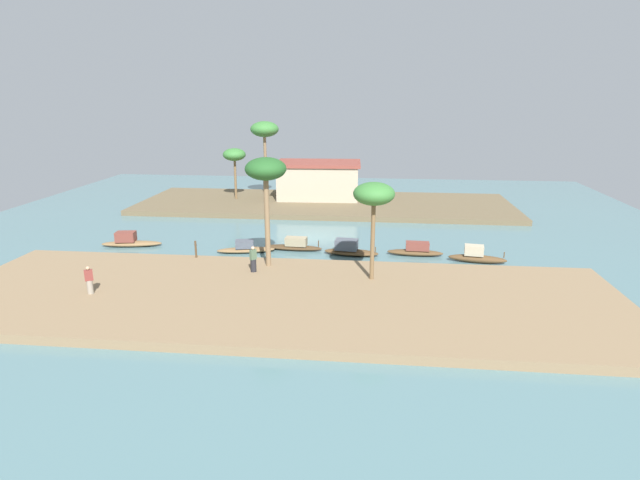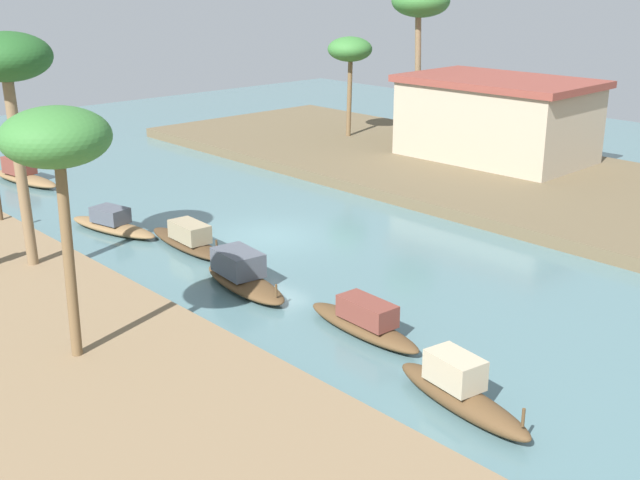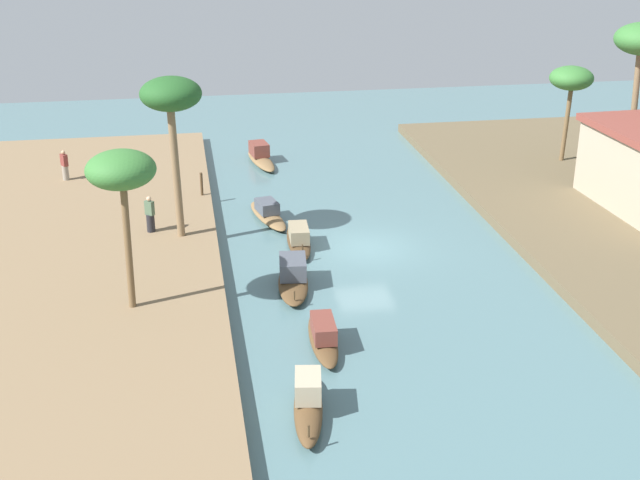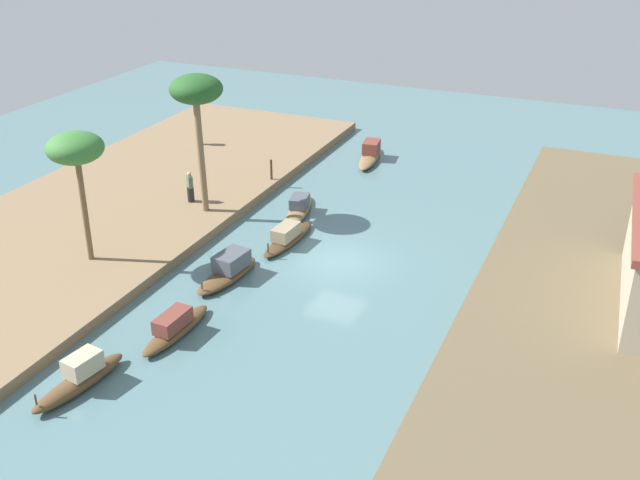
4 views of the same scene
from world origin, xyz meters
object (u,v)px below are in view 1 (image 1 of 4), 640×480
sampan_foreground (416,251)px  sampan_with_tall_canopy (130,241)px  palm_tree_left_far (374,196)px  mooring_post (196,249)px  palm_tree_left_near (266,172)px  palm_tree_right_tall (265,131)px  sampan_open_hull (246,248)px  person_on_near_bank (253,261)px  palm_tree_right_short (234,155)px  sampan_upstream_small (476,256)px  sampan_downstream_large (294,245)px  riverside_building (318,180)px  sampan_near_left_bank (350,249)px  person_by_mooring (89,281)px

sampan_foreground → sampan_with_tall_canopy: bearing=-177.6°
palm_tree_left_far → mooring_post: bearing=166.2°
palm_tree_left_near → palm_tree_right_tall: palm_tree_right_tall is taller
sampan_open_hull → palm_tree_right_tall: 21.31m
person_on_near_bank → palm_tree_right_short: (-7.31, 22.99, 3.90)m
sampan_upstream_small → person_on_near_bank: size_ratio=2.43×
person_on_near_bank → palm_tree_left_far: 8.69m
sampan_open_hull → sampan_foreground: sampan_foreground is taller
mooring_post → palm_tree_left_near: (5.30, -1.16, 5.55)m
sampan_upstream_small → palm_tree_right_tall: (-19.18, 20.49, 7.08)m
sampan_downstream_large → palm_tree_left_near: 8.19m
sampan_with_tall_canopy → mooring_post: (6.57, -3.61, 0.68)m
person_on_near_bank → palm_tree_left_far: (7.45, -0.51, 4.44)m
sampan_with_tall_canopy → riverside_building: bearing=46.4°
sampan_with_tall_canopy → sampan_downstream_large: (12.76, 0.41, -0.05)m
mooring_post → palm_tree_left_far: (12.06, -2.95, 4.56)m
sampan_with_tall_canopy → palm_tree_left_far: size_ratio=0.79×
sampan_with_tall_canopy → riverside_building: size_ratio=0.51×
palm_tree_right_tall → riverside_building: palm_tree_right_tall is taller
sampan_open_hull → palm_tree_left_near: palm_tree_left_near is taller
palm_tree_right_short → sampan_foreground: bearing=-43.4°
palm_tree_left_near → palm_tree_right_tall: 24.64m
palm_tree_left_far → palm_tree_right_tall: 28.55m
sampan_open_hull → palm_tree_right_tall: (-2.59, 19.89, 7.20)m
sampan_upstream_small → riverside_building: riverside_building is taller
sampan_with_tall_canopy → sampan_open_hull: size_ratio=1.07×
sampan_near_left_bank → person_by_mooring: person_by_mooring is taller
sampan_downstream_large → palm_tree_right_short: size_ratio=0.84×
sampan_with_tall_canopy → person_by_mooring: person_by_mooring is taller
sampan_with_tall_canopy → sampan_upstream_small: size_ratio=1.16×
sampan_near_left_bank → palm_tree_left_far: bearing=-68.6°
sampan_upstream_small → palm_tree_right_tall: bearing=141.6°
sampan_near_left_bank → palm_tree_left_far: (1.65, -6.15, 5.20)m
person_on_near_bank → palm_tree_right_short: palm_tree_right_short is taller
palm_tree_right_tall → sampan_near_left_bank: bearing=-62.4°
palm_tree_right_tall → sampan_open_hull: bearing=-82.6°
sampan_near_left_bank → sampan_upstream_small: sampan_upstream_small is taller
sampan_foreground → riverside_building: bearing=118.9°
sampan_foreground → palm_tree_right_short: palm_tree_right_short is taller
person_on_near_bank → sampan_downstream_large: bearing=-154.3°
sampan_foreground → sampan_upstream_small: size_ratio=1.00×
sampan_near_left_bank → palm_tree_left_far: palm_tree_left_far is taller
sampan_near_left_bank → person_by_mooring: size_ratio=2.53×
sampan_foreground → sampan_near_left_bank: bearing=-172.9°
person_on_near_bank → palm_tree_left_far: palm_tree_left_far is taller
palm_tree_left_far → person_by_mooring: bearing=-165.5°
person_on_near_bank → mooring_post: person_on_near_bank is taller
palm_tree_left_near → palm_tree_right_short: bearing=110.2°
sampan_upstream_small → palm_tree_left_near: palm_tree_left_near is taller
sampan_near_left_bank → sampan_foreground: 4.82m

